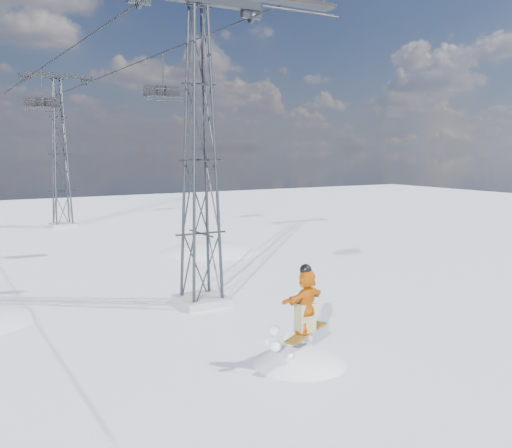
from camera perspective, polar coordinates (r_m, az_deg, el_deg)
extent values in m
plane|color=white|center=(15.19, 4.92, -15.43)|extent=(120.00, 120.00, 0.00)
sphere|color=white|center=(36.07, -4.36, -17.79)|extent=(20.00, 20.00, 20.00)
cube|color=#999999|center=(22.12, -5.44, -7.62)|extent=(1.80, 1.80, 0.30)
cube|color=#2A2D31|center=(22.94, -0.47, 20.46)|extent=(0.80, 0.25, 0.50)
cube|color=#999999|center=(45.66, -18.72, -0.12)|extent=(1.80, 1.80, 0.30)
cube|color=#2A2D31|center=(45.60, -19.32, 13.84)|extent=(5.00, 0.35, 0.35)
cube|color=#2A2D31|center=(45.20, -22.13, 13.52)|extent=(0.80, 0.25, 0.50)
cube|color=#2A2D31|center=(46.06, -16.55, 13.63)|extent=(0.80, 0.25, 0.50)
cylinder|color=black|center=(32.01, -18.50, 16.02)|extent=(0.06, 51.00, 0.06)
cylinder|color=black|center=(33.21, -10.76, 15.95)|extent=(0.06, 51.00, 0.06)
sphere|color=white|center=(17.08, 4.31, -19.17)|extent=(4.40, 4.40, 4.40)
cube|color=#BE7C19|center=(15.81, 5.03, -10.77)|extent=(1.76, 1.10, 0.16)
imported|color=#D06209|center=(15.56, 5.07, -7.66)|extent=(1.69, 0.97, 1.73)
cube|color=#9C9160|center=(15.69, 5.05, -9.31)|extent=(0.57, 0.50, 0.80)
sphere|color=black|center=(15.36, 5.11, -4.61)|extent=(0.32, 0.32, 0.32)
cube|color=black|center=(12.33, 3.92, 21.24)|extent=(1.82, 0.41, 0.07)
cylinder|color=black|center=(12.10, 4.56, 20.39)|extent=(1.82, 0.05, 0.05)
cylinder|color=black|center=(30.99, -9.29, 14.53)|extent=(0.08, 0.08, 2.22)
cube|color=black|center=(30.87, -9.24, 12.48)|extent=(2.02, 0.45, 0.08)
cube|color=black|center=(31.11, -9.40, 13.00)|extent=(2.02, 0.06, 0.55)
cylinder|color=black|center=(30.62, -9.06, 12.06)|extent=(2.02, 0.06, 0.06)
cylinder|color=black|center=(30.63, -9.05, 13.19)|extent=(2.02, 0.05, 0.05)
cylinder|color=black|center=(38.73, -20.62, 12.64)|extent=(0.09, 0.09, 2.34)
cube|color=black|center=(38.63, -20.54, 10.92)|extent=(2.13, 0.48, 0.09)
cube|color=black|center=(38.89, -20.62, 11.36)|extent=(2.13, 0.06, 0.58)
cylinder|color=black|center=(38.35, -20.45, 10.55)|extent=(2.13, 0.06, 0.06)
cylinder|color=black|center=(38.35, -20.48, 11.51)|extent=(2.13, 0.05, 0.05)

